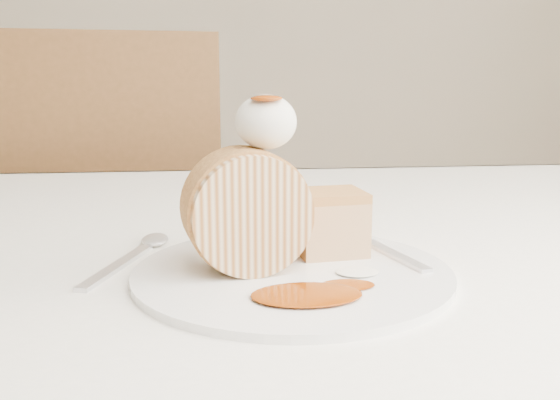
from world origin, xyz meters
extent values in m
cube|color=silver|center=(0.00, 0.20, 0.73)|extent=(1.40, 0.90, 0.04)
cube|color=silver|center=(0.00, 0.65, 0.61)|extent=(1.40, 0.01, 0.28)
cube|color=brown|center=(-0.36, 1.01, 0.49)|extent=(0.55, 0.55, 0.05)
cube|color=brown|center=(-0.32, 0.80, 0.76)|extent=(0.48, 0.13, 0.50)
cylinder|color=brown|center=(-0.19, 1.25, 0.23)|extent=(0.04, 0.04, 0.46)
cylinder|color=brown|center=(-0.59, 1.18, 0.23)|extent=(0.04, 0.04, 0.46)
cylinder|color=brown|center=(-0.12, 0.85, 0.23)|extent=(0.04, 0.04, 0.46)
cylinder|color=white|center=(-0.03, 0.03, 0.75)|extent=(0.32, 0.32, 0.01)
cylinder|color=beige|center=(-0.07, 0.03, 0.81)|extent=(0.11, 0.08, 0.11)
cube|color=tan|center=(0.01, 0.07, 0.78)|extent=(0.07, 0.07, 0.05)
ellipsoid|color=silver|center=(-0.05, 0.05, 0.89)|extent=(0.05, 0.05, 0.05)
ellipsoid|color=#813005|center=(-0.05, 0.03, 0.91)|extent=(0.03, 0.02, 0.01)
cube|color=silver|center=(0.07, 0.06, 0.76)|extent=(0.07, 0.17, 0.00)
cube|color=silver|center=(-0.19, 0.07, 0.75)|extent=(0.08, 0.17, 0.00)
camera|label=1|loc=(-0.10, -0.50, 0.93)|focal=40.00mm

